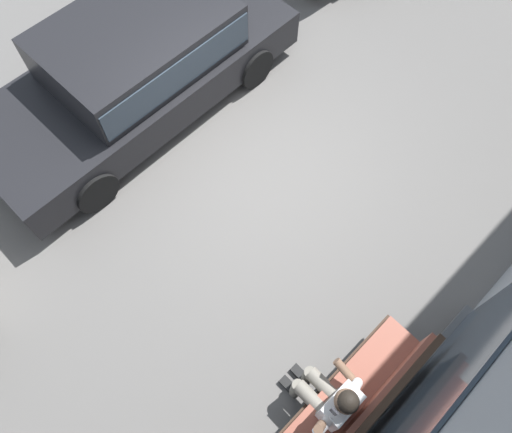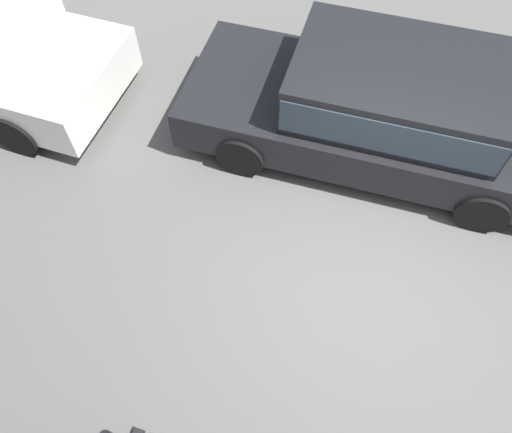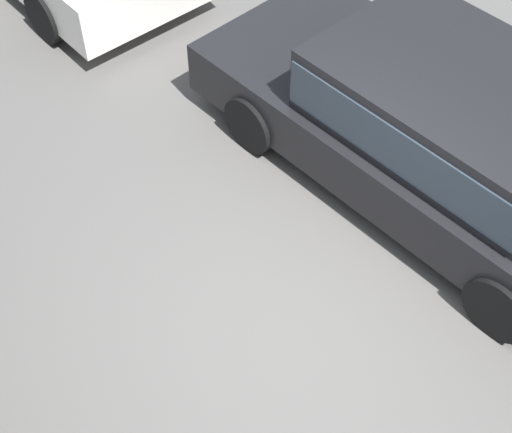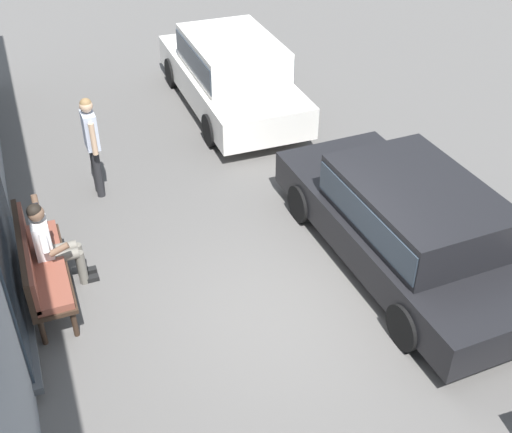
{
  "view_description": "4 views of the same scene",
  "coord_description": "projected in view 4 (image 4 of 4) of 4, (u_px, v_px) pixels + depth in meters",
  "views": [
    {
      "loc": [
        2.58,
        2.6,
        5.8
      ],
      "look_at": [
        0.82,
        0.81,
        0.86
      ],
      "focal_mm": 35.0,
      "sensor_mm": 36.0,
      "label": 1
    },
    {
      "loc": [
        0.44,
        2.6,
        5.09
      ],
      "look_at": [
        1.27,
        0.06,
        0.88
      ],
      "focal_mm": 35.0,
      "sensor_mm": 36.0,
      "label": 2
    },
    {
      "loc": [
        -2.36,
        2.6,
        5.53
      ],
      "look_at": [
        0.46,
        0.09,
        1.04
      ],
      "focal_mm": 55.0,
      "sensor_mm": 36.0,
      "label": 3
    },
    {
      "loc": [
        -5.61,
        2.6,
        5.95
      ],
      "look_at": [
        0.8,
        0.08,
        1.04
      ],
      "focal_mm": 45.0,
      "sensor_mm": 36.0,
      "label": 4
    }
  ],
  "objects": [
    {
      "name": "ground_plane",
      "position": [
        284.0,
        312.0,
        8.48
      ],
      "size": [
        60.0,
        60.0,
        0.0
      ],
      "primitive_type": "plane",
      "color": "#565451"
    },
    {
      "name": "bench",
      "position": [
        37.0,
        262.0,
        8.37
      ],
      "size": [
        1.92,
        0.55,
        1.03
      ],
      "color": "#332319",
      "rests_on": "ground_plane"
    },
    {
      "name": "person_on_phone",
      "position": [
        51.0,
        243.0,
        8.51
      ],
      "size": [
        0.73,
        0.74,
        1.36
      ],
      "color": "#6B665B",
      "rests_on": "ground_plane"
    },
    {
      "name": "parked_car_mid",
      "position": [
        409.0,
        220.0,
        8.88
      ],
      "size": [
        4.71,
        2.05,
        1.39
      ],
      "color": "black",
      "rests_on": "ground_plane"
    },
    {
      "name": "parked_car_far",
      "position": [
        231.0,
        70.0,
        12.96
      ],
      "size": [
        4.7,
        1.98,
        1.54
      ],
      "color": "white",
      "rests_on": "ground_plane"
    },
    {
      "name": "pedestrian_standing",
      "position": [
        92.0,
        139.0,
        10.21
      ],
      "size": [
        0.55,
        0.21,
        1.73
      ],
      "color": "#232326",
      "rests_on": "ground_plane"
    }
  ]
}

